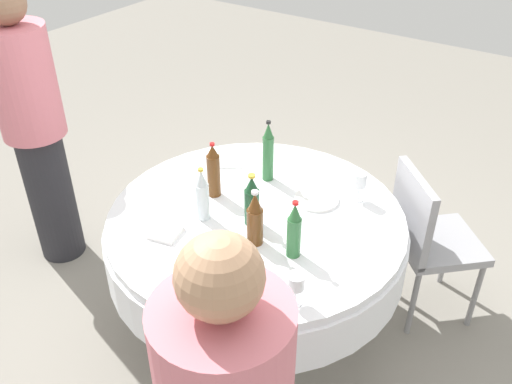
{
  "coord_description": "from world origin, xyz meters",
  "views": [
    {
      "loc": [
        1.16,
        -1.72,
        2.27
      ],
      "look_at": [
        0.0,
        0.0,
        0.87
      ],
      "focal_mm": 39.03,
      "sensor_mm": 36.0,
      "label": 1
    }
  ],
  "objects_px": {
    "bottle_brown_outer": "(213,171)",
    "bottle_green_east": "(268,153)",
    "bottle_brown_west": "(255,219)",
    "chair_east": "(426,234)",
    "person_west": "(35,128)",
    "bottle_dark_green_mid": "(252,201)",
    "bottle_clear_rear": "(202,196)",
    "wine_glass_rear": "(360,181)",
    "plate_inner": "(317,199)",
    "dining_table": "(256,240)",
    "bottle_green_right": "(294,231)",
    "plate_far": "(215,256)",
    "wine_glass_mid": "(296,283)"
  },
  "relations": [
    {
      "from": "plate_inner",
      "to": "dining_table",
      "type": "bearing_deg",
      "value": -123.66
    },
    {
      "from": "bottle_green_east",
      "to": "plate_inner",
      "type": "relative_size",
      "value": 1.53
    },
    {
      "from": "bottle_green_right",
      "to": "bottle_brown_outer",
      "type": "height_order",
      "value": "bottle_brown_outer"
    },
    {
      "from": "bottle_dark_green_mid",
      "to": "plate_inner",
      "type": "height_order",
      "value": "bottle_dark_green_mid"
    },
    {
      "from": "bottle_brown_west",
      "to": "chair_east",
      "type": "relative_size",
      "value": 0.31
    },
    {
      "from": "person_west",
      "to": "bottle_clear_rear",
      "type": "bearing_deg",
      "value": -96.39
    },
    {
      "from": "bottle_dark_green_mid",
      "to": "wine_glass_rear",
      "type": "height_order",
      "value": "bottle_dark_green_mid"
    },
    {
      "from": "bottle_dark_green_mid",
      "to": "person_west",
      "type": "bearing_deg",
      "value": -176.11
    },
    {
      "from": "bottle_brown_outer",
      "to": "bottle_green_east",
      "type": "xyz_separation_m",
      "value": [
        0.14,
        0.27,
        0.02
      ]
    },
    {
      "from": "dining_table",
      "to": "chair_east",
      "type": "height_order",
      "value": "chair_east"
    },
    {
      "from": "plate_far",
      "to": "bottle_green_east",
      "type": "bearing_deg",
      "value": 103.5
    },
    {
      "from": "chair_east",
      "to": "bottle_dark_green_mid",
      "type": "bearing_deg",
      "value": -86.61
    },
    {
      "from": "wine_glass_rear",
      "to": "dining_table",
      "type": "bearing_deg",
      "value": -131.36
    },
    {
      "from": "bottle_green_east",
      "to": "plate_inner",
      "type": "xyz_separation_m",
      "value": [
        0.3,
        -0.03,
        -0.14
      ]
    },
    {
      "from": "bottle_dark_green_mid",
      "to": "bottle_green_east",
      "type": "height_order",
      "value": "bottle_green_east"
    },
    {
      "from": "bottle_clear_rear",
      "to": "bottle_green_east",
      "type": "bearing_deg",
      "value": 82.08
    },
    {
      "from": "bottle_brown_west",
      "to": "wine_glass_rear",
      "type": "distance_m",
      "value": 0.59
    },
    {
      "from": "bottle_green_east",
      "to": "chair_east",
      "type": "distance_m",
      "value": 0.9
    },
    {
      "from": "dining_table",
      "to": "bottle_green_right",
      "type": "xyz_separation_m",
      "value": [
        0.29,
        -0.15,
        0.27
      ]
    },
    {
      "from": "wine_glass_mid",
      "to": "plate_far",
      "type": "distance_m",
      "value": 0.42
    },
    {
      "from": "plate_far",
      "to": "bottle_brown_west",
      "type": "bearing_deg",
      "value": 66.41
    },
    {
      "from": "bottle_brown_outer",
      "to": "bottle_dark_green_mid",
      "type": "distance_m",
      "value": 0.29
    },
    {
      "from": "bottle_brown_west",
      "to": "chair_east",
      "type": "bearing_deg",
      "value": 55.48
    },
    {
      "from": "dining_table",
      "to": "bottle_brown_outer",
      "type": "bearing_deg",
      "value": 173.95
    },
    {
      "from": "plate_inner",
      "to": "wine_glass_rear",
      "type": "bearing_deg",
      "value": 36.37
    },
    {
      "from": "bottle_dark_green_mid",
      "to": "bottle_green_east",
      "type": "bearing_deg",
      "value": 112.09
    },
    {
      "from": "dining_table",
      "to": "chair_east",
      "type": "relative_size",
      "value": 1.62
    },
    {
      "from": "bottle_brown_outer",
      "to": "bottle_clear_rear",
      "type": "relative_size",
      "value": 1.07
    },
    {
      "from": "bottle_clear_rear",
      "to": "wine_glass_mid",
      "type": "bearing_deg",
      "value": -20.21
    },
    {
      "from": "bottle_dark_green_mid",
      "to": "wine_glass_rear",
      "type": "distance_m",
      "value": 0.54
    },
    {
      "from": "bottle_clear_rear",
      "to": "wine_glass_mid",
      "type": "distance_m",
      "value": 0.67
    },
    {
      "from": "dining_table",
      "to": "bottle_brown_west",
      "type": "xyz_separation_m",
      "value": [
        0.11,
        -0.17,
        0.27
      ]
    },
    {
      "from": "plate_inner",
      "to": "plate_far",
      "type": "height_order",
      "value": "plate_far"
    },
    {
      "from": "bottle_brown_west",
      "to": "plate_far",
      "type": "bearing_deg",
      "value": -113.59
    },
    {
      "from": "bottle_brown_outer",
      "to": "wine_glass_rear",
      "type": "distance_m",
      "value": 0.7
    },
    {
      "from": "wine_glass_mid",
      "to": "plate_inner",
      "type": "relative_size",
      "value": 0.64
    },
    {
      "from": "bottle_clear_rear",
      "to": "plate_inner",
      "type": "distance_m",
      "value": 0.56
    },
    {
      "from": "bottle_brown_west",
      "to": "chair_east",
      "type": "distance_m",
      "value": 1.0
    },
    {
      "from": "bottle_brown_west",
      "to": "bottle_brown_outer",
      "type": "bearing_deg",
      "value": 152.19
    },
    {
      "from": "bottle_green_right",
      "to": "wine_glass_rear",
      "type": "height_order",
      "value": "bottle_green_right"
    },
    {
      "from": "person_west",
      "to": "chair_east",
      "type": "relative_size",
      "value": 1.89
    },
    {
      "from": "person_west",
      "to": "bottle_dark_green_mid",
      "type": "bearing_deg",
      "value": -92.46
    },
    {
      "from": "plate_inner",
      "to": "plate_far",
      "type": "xyz_separation_m",
      "value": [
        -0.15,
        -0.61,
        0.0
      ]
    },
    {
      "from": "bottle_clear_rear",
      "to": "dining_table",
      "type": "bearing_deg",
      "value": 39.02
    },
    {
      "from": "bottle_green_east",
      "to": "person_west",
      "type": "height_order",
      "value": "person_west"
    },
    {
      "from": "bottle_brown_outer",
      "to": "bottle_green_right",
      "type": "bearing_deg",
      "value": -17.53
    },
    {
      "from": "bottle_brown_outer",
      "to": "wine_glass_mid",
      "type": "bearing_deg",
      "value": -30.35
    },
    {
      "from": "bottle_brown_outer",
      "to": "wine_glass_mid",
      "type": "relative_size",
      "value": 2.1
    },
    {
      "from": "bottle_brown_west",
      "to": "plate_inner",
      "type": "height_order",
      "value": "bottle_brown_west"
    },
    {
      "from": "bottle_clear_rear",
      "to": "plate_far",
      "type": "height_order",
      "value": "bottle_clear_rear"
    }
  ]
}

